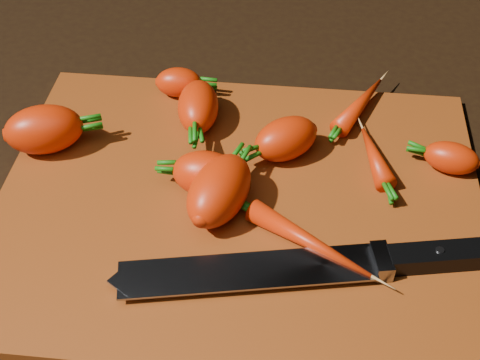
# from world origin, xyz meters

# --- Properties ---
(ground) EXTENTS (2.00, 2.00, 0.01)m
(ground) POSITION_xyz_m (0.00, 0.00, -0.01)
(ground) COLOR black
(cutting_board) EXTENTS (0.50, 0.40, 0.01)m
(cutting_board) POSITION_xyz_m (0.00, 0.00, 0.01)
(cutting_board) COLOR brown
(cutting_board) RESTS_ON ground
(carrot_0) EXTENTS (0.10, 0.08, 0.05)m
(carrot_0) POSITION_xyz_m (-0.22, 0.06, 0.04)
(carrot_0) COLOR red
(carrot_0) RESTS_ON cutting_board
(carrot_1) EXTENTS (0.07, 0.05, 0.05)m
(carrot_1) POSITION_xyz_m (-0.03, 0.01, 0.04)
(carrot_1) COLOR red
(carrot_1) RESTS_ON cutting_board
(carrot_2) EXTENTS (0.05, 0.08, 0.05)m
(carrot_2) POSITION_xyz_m (-0.06, 0.12, 0.04)
(carrot_2) COLOR red
(carrot_2) RESTS_ON cutting_board
(carrot_3) EXTENTS (0.08, 0.11, 0.06)m
(carrot_3) POSITION_xyz_m (-0.02, -0.02, 0.04)
(carrot_3) COLOR red
(carrot_3) RESTS_ON cutting_board
(carrot_4) EXTENTS (0.09, 0.08, 0.05)m
(carrot_4) POSITION_xyz_m (0.04, 0.07, 0.04)
(carrot_4) COLOR red
(carrot_4) RESTS_ON cutting_board
(carrot_5) EXTENTS (0.06, 0.04, 0.04)m
(carrot_5) POSITION_xyz_m (-0.09, 0.17, 0.03)
(carrot_5) COLOR red
(carrot_5) RESTS_ON cutting_board
(carrot_6) EXTENTS (0.07, 0.05, 0.03)m
(carrot_6) POSITION_xyz_m (0.22, 0.07, 0.03)
(carrot_6) COLOR red
(carrot_6) RESTS_ON cutting_board
(carrot_7) EXTENTS (0.07, 0.11, 0.02)m
(carrot_7) POSITION_xyz_m (0.13, 0.16, 0.02)
(carrot_7) COLOR red
(carrot_7) RESTS_ON cutting_board
(carrot_8) EXTENTS (0.13, 0.09, 0.02)m
(carrot_8) POSITION_xyz_m (0.07, -0.06, 0.02)
(carrot_8) COLOR red
(carrot_8) RESTS_ON cutting_board
(carrot_9) EXTENTS (0.04, 0.09, 0.02)m
(carrot_9) POSITION_xyz_m (0.14, 0.07, 0.02)
(carrot_9) COLOR red
(carrot_9) RESTS_ON cutting_board
(knife) EXTENTS (0.38, 0.11, 0.02)m
(knife) POSITION_xyz_m (0.04, -0.09, 0.02)
(knife) COLOR gray
(knife) RESTS_ON cutting_board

